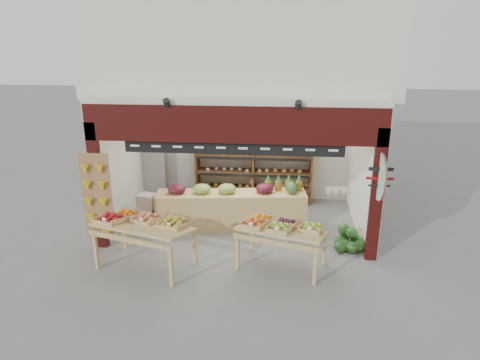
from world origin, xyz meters
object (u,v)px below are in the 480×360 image
display_table_right (279,228)px  refrigerator (159,166)px  cardboard_stack (156,214)px  mid_counter (231,208)px  back_shelving (254,160)px  display_table_left (141,223)px  watermelon_pile (349,241)px

display_table_right → refrigerator: bearing=134.3°
cardboard_stack → mid_counter: size_ratio=0.32×
refrigerator → back_shelving: bearing=14.1°
back_shelving → display_table_right: bearing=-78.2°
cardboard_stack → display_table_left: display_table_left is taller
refrigerator → mid_counter: bearing=-26.2°
mid_counter → watermelon_pile: bearing=-17.6°
back_shelving → watermelon_pile: (2.18, -2.60, -0.97)m
cardboard_stack → display_table_right: display_table_right is taller
display_table_left → mid_counter: bearing=50.9°
refrigerator → display_table_right: size_ratio=1.02×
refrigerator → cardboard_stack: 1.84m
cardboard_stack → mid_counter: bearing=-0.1°
back_shelving → mid_counter: (-0.39, -1.78, -0.67)m
display_table_left → watermelon_pile: display_table_left is taller
back_shelving → cardboard_stack: back_shelving is taller
back_shelving → display_table_right: back_shelving is taller
mid_counter → display_table_right: mid_counter is taller
mid_counter → watermelon_pile: size_ratio=5.21×
mid_counter → cardboard_stack: bearing=179.9°
mid_counter → watermelon_pile: 2.71m
mid_counter → display_table_left: (-1.50, -1.84, 0.38)m
back_shelving → watermelon_pile: back_shelving is taller
display_table_left → watermelon_pile: size_ratio=2.96×
display_table_right → watermelon_pile: display_table_right is taller
back_shelving → display_table_left: back_shelving is taller
display_table_left → back_shelving: bearing=62.5°
cardboard_stack → display_table_left: bearing=-81.8°
display_table_left → watermelon_pile: 4.25m
mid_counter → display_table_left: 2.40m
mid_counter → display_table_right: bearing=-56.1°
cardboard_stack → watermelon_pile: (4.33, -0.82, -0.10)m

